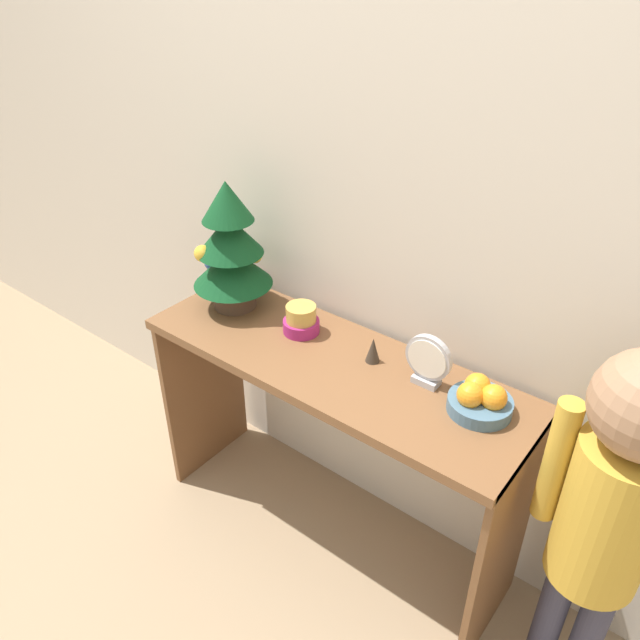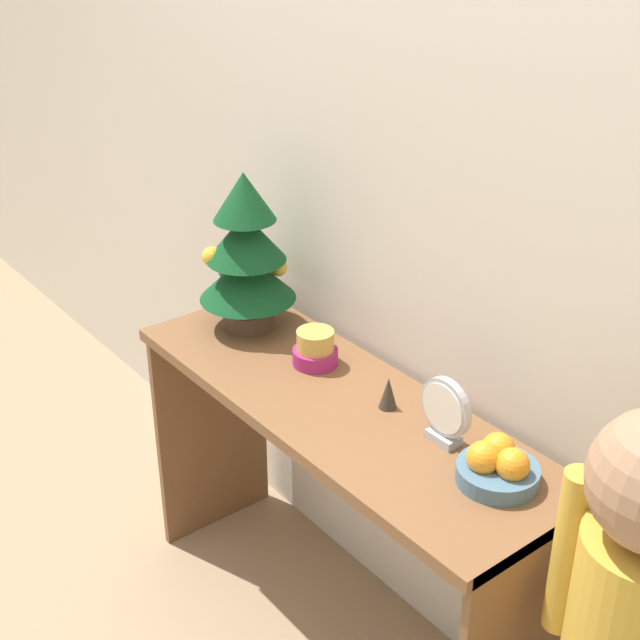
% 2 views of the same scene
% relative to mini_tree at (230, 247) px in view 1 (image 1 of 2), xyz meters
% --- Properties ---
extents(ground_plane, '(12.00, 12.00, 0.00)m').
position_rel_mini_tree_xyz_m(ground_plane, '(0.43, -0.24, -0.94)').
color(ground_plane, '#997F60').
extents(back_wall, '(7.00, 0.05, 2.50)m').
position_rel_mini_tree_xyz_m(back_wall, '(0.43, 0.20, 0.31)').
color(back_wall, beige).
rests_on(back_wall, ground_plane).
extents(console_table, '(1.18, 0.40, 0.73)m').
position_rel_mini_tree_xyz_m(console_table, '(0.43, -0.04, -0.37)').
color(console_table, brown).
rests_on(console_table, ground_plane).
extents(mini_tree, '(0.25, 0.25, 0.42)m').
position_rel_mini_tree_xyz_m(mini_tree, '(0.00, 0.00, 0.00)').
color(mini_tree, '#4C3828').
rests_on(mini_tree, console_table).
extents(fruit_bowl, '(0.17, 0.17, 0.09)m').
position_rel_mini_tree_xyz_m(fruit_bowl, '(0.86, 0.01, -0.17)').
color(fruit_bowl, '#476B84').
rests_on(fruit_bowl, console_table).
extents(singing_bowl, '(0.11, 0.11, 0.09)m').
position_rel_mini_tree_xyz_m(singing_bowl, '(0.27, 0.01, -0.17)').
color(singing_bowl, '#9E2366').
rests_on(singing_bowl, console_table).
extents(desk_clock, '(0.13, 0.04, 0.15)m').
position_rel_mini_tree_xyz_m(desk_clock, '(0.70, 0.02, -0.14)').
color(desk_clock, '#B2B2B7').
rests_on(desk_clock, console_table).
extents(figurine, '(0.04, 0.04, 0.08)m').
position_rel_mini_tree_xyz_m(figurine, '(0.53, 0.02, -0.17)').
color(figurine, '#382D23').
rests_on(figurine, console_table).
extents(child_figure, '(0.34, 0.23, 1.09)m').
position_rel_mini_tree_xyz_m(child_figure, '(1.23, -0.05, -0.23)').
color(child_figure, '#38384C').
rests_on(child_figure, ground_plane).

